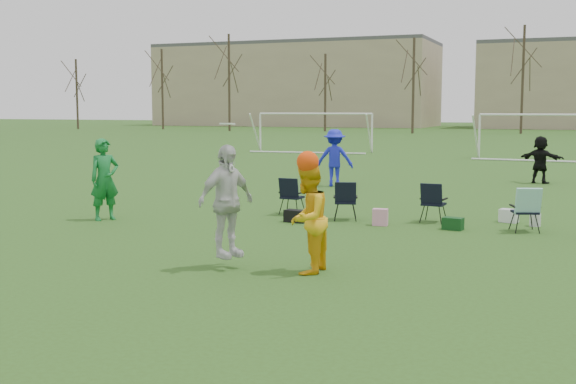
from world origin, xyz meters
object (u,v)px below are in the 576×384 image
at_px(fielder_black, 540,160).
at_px(goal_mid, 549,124).
at_px(fielder_green_near, 105,179).
at_px(center_contest, 269,209).
at_px(goal_left, 315,121).
at_px(fielder_blue, 335,158).

relative_size(fielder_black, goal_mid, 0.24).
xyz_separation_m(fielder_green_near, center_contest, (6.00, -3.68, 0.05)).
bearing_deg(fielder_black, goal_left, -26.79).
distance_m(fielder_blue, center_contest, 13.53).
distance_m(fielder_blue, goal_left, 20.30).
relative_size(fielder_blue, goal_mid, 0.27).
distance_m(center_contest, goal_mid, 30.25).
height_order(fielder_black, goal_left, goal_left).
bearing_deg(goal_left, fielder_black, -51.83).
xyz_separation_m(fielder_black, goal_left, (-14.17, 15.10, 1.05)).
xyz_separation_m(fielder_blue, fielder_black, (6.75, 3.78, -0.13)).
bearing_deg(goal_mid, fielder_blue, -107.31).
bearing_deg(fielder_green_near, goal_left, 41.06).
height_order(fielder_green_near, fielder_blue, fielder_green_near).
bearing_deg(goal_left, goal_mid, -13.13).
height_order(fielder_black, center_contest, center_contest).
bearing_deg(fielder_black, center_contest, 97.87).
distance_m(fielder_black, center_contest, 17.33).
height_order(center_contest, goal_left, center_contest).
xyz_separation_m(fielder_black, goal_mid, (-0.17, 13.10, 1.05)).
height_order(fielder_blue, goal_left, goal_left).
bearing_deg(goal_left, fielder_green_near, -85.95).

